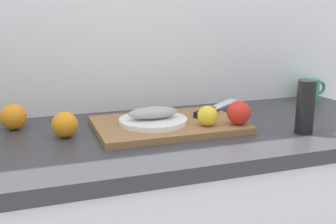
{
  "coord_description": "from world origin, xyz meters",
  "views": [
    {
      "loc": [
        -0.16,
        -1.08,
        1.24
      ],
      "look_at": [
        0.22,
        0.03,
        0.95
      ],
      "focal_mm": 42.6,
      "sensor_mm": 36.0,
      "label": 1
    }
  ],
  "objects_px": {
    "orange_0": "(13,117)",
    "white_plate": "(153,121)",
    "fish_fillet": "(153,113)",
    "chef_knife": "(212,109)",
    "coffee_mug_2": "(309,89)",
    "pepper_mill": "(305,107)",
    "lemon_0": "(208,116)",
    "cutting_board": "(168,125)"
  },
  "relations": [
    {
      "from": "chef_knife",
      "to": "orange_0",
      "type": "distance_m",
      "value": 0.63
    },
    {
      "from": "fish_fillet",
      "to": "white_plate",
      "type": "bearing_deg",
      "value": 14.04
    },
    {
      "from": "chef_knife",
      "to": "orange_0",
      "type": "relative_size",
      "value": 3.19
    },
    {
      "from": "lemon_0",
      "to": "coffee_mug_2",
      "type": "height_order",
      "value": "coffee_mug_2"
    },
    {
      "from": "pepper_mill",
      "to": "orange_0",
      "type": "bearing_deg",
      "value": 158.22
    },
    {
      "from": "chef_knife",
      "to": "coffee_mug_2",
      "type": "bearing_deg",
      "value": -23.54
    },
    {
      "from": "cutting_board",
      "to": "chef_knife",
      "type": "xyz_separation_m",
      "value": [
        0.18,
        0.07,
        0.02
      ]
    },
    {
      "from": "chef_knife",
      "to": "coffee_mug_2",
      "type": "relative_size",
      "value": 2.02
    },
    {
      "from": "white_plate",
      "to": "coffee_mug_2",
      "type": "xyz_separation_m",
      "value": [
        0.72,
        0.2,
        0.02
      ]
    },
    {
      "from": "coffee_mug_2",
      "to": "pepper_mill",
      "type": "xyz_separation_m",
      "value": [
        -0.32,
        -0.38,
        0.03
      ]
    },
    {
      "from": "cutting_board",
      "to": "lemon_0",
      "type": "distance_m",
      "value": 0.13
    },
    {
      "from": "fish_fillet",
      "to": "lemon_0",
      "type": "bearing_deg",
      "value": -28.17
    },
    {
      "from": "fish_fillet",
      "to": "chef_knife",
      "type": "xyz_separation_m",
      "value": [
        0.23,
        0.08,
        -0.02
      ]
    },
    {
      "from": "fish_fillet",
      "to": "pepper_mill",
      "type": "relative_size",
      "value": 0.99
    },
    {
      "from": "white_plate",
      "to": "fish_fillet",
      "type": "height_order",
      "value": "fish_fillet"
    },
    {
      "from": "orange_0",
      "to": "lemon_0",
      "type": "bearing_deg",
      "value": -22.27
    },
    {
      "from": "orange_0",
      "to": "chef_knife",
      "type": "bearing_deg",
      "value": -6.05
    },
    {
      "from": "cutting_board",
      "to": "white_plate",
      "type": "bearing_deg",
      "value": -173.46
    },
    {
      "from": "lemon_0",
      "to": "pepper_mill",
      "type": "relative_size",
      "value": 0.39
    },
    {
      "from": "white_plate",
      "to": "fish_fillet",
      "type": "distance_m",
      "value": 0.03
    },
    {
      "from": "cutting_board",
      "to": "chef_knife",
      "type": "distance_m",
      "value": 0.2
    },
    {
      "from": "chef_knife",
      "to": "coffee_mug_2",
      "type": "xyz_separation_m",
      "value": [
        0.49,
        0.12,
        0.02
      ]
    },
    {
      "from": "fish_fillet",
      "to": "pepper_mill",
      "type": "xyz_separation_m",
      "value": [
        0.41,
        -0.18,
        0.02
      ]
    },
    {
      "from": "fish_fillet",
      "to": "chef_knife",
      "type": "distance_m",
      "value": 0.25
    },
    {
      "from": "orange_0",
      "to": "white_plate",
      "type": "bearing_deg",
      "value": -20.0
    },
    {
      "from": "white_plate",
      "to": "lemon_0",
      "type": "bearing_deg",
      "value": -28.17
    },
    {
      "from": "cutting_board",
      "to": "lemon_0",
      "type": "relative_size",
      "value": 7.36
    },
    {
      "from": "cutting_board",
      "to": "white_plate",
      "type": "distance_m",
      "value": 0.05
    },
    {
      "from": "white_plate",
      "to": "orange_0",
      "type": "height_order",
      "value": "orange_0"
    },
    {
      "from": "fish_fillet",
      "to": "coffee_mug_2",
      "type": "relative_size",
      "value": 1.26
    },
    {
      "from": "chef_knife",
      "to": "lemon_0",
      "type": "height_order",
      "value": "lemon_0"
    },
    {
      "from": "pepper_mill",
      "to": "lemon_0",
      "type": "bearing_deg",
      "value": 159.23
    },
    {
      "from": "coffee_mug_2",
      "to": "pepper_mill",
      "type": "distance_m",
      "value": 0.49
    },
    {
      "from": "lemon_0",
      "to": "coffee_mug_2",
      "type": "bearing_deg",
      "value": 25.57
    },
    {
      "from": "lemon_0",
      "to": "orange_0",
      "type": "distance_m",
      "value": 0.58
    },
    {
      "from": "chef_knife",
      "to": "coffee_mug_2",
      "type": "height_order",
      "value": "coffee_mug_2"
    },
    {
      "from": "fish_fillet",
      "to": "orange_0",
      "type": "xyz_separation_m",
      "value": [
        -0.4,
        0.14,
        -0.01
      ]
    },
    {
      "from": "lemon_0",
      "to": "pepper_mill",
      "type": "bearing_deg",
      "value": -20.77
    },
    {
      "from": "fish_fillet",
      "to": "chef_knife",
      "type": "bearing_deg",
      "value": 18.53
    },
    {
      "from": "white_plate",
      "to": "coffee_mug_2",
      "type": "relative_size",
      "value": 1.68
    },
    {
      "from": "coffee_mug_2",
      "to": "pepper_mill",
      "type": "height_order",
      "value": "pepper_mill"
    },
    {
      "from": "cutting_board",
      "to": "coffee_mug_2",
      "type": "distance_m",
      "value": 0.7
    }
  ]
}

